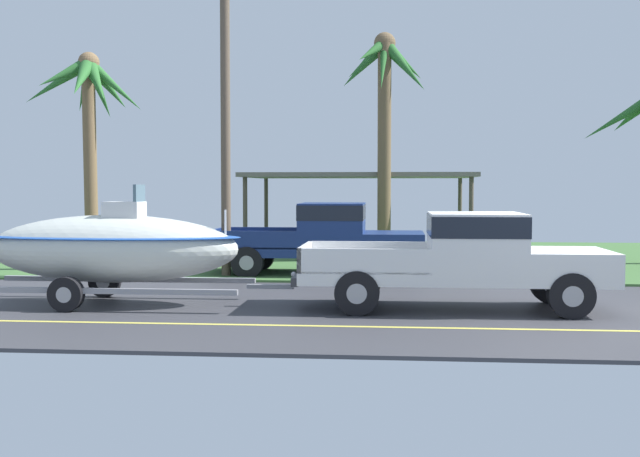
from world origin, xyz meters
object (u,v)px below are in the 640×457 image
carport_awning (360,177)px  utility_pole (225,106)px  palm_tree_near_left (89,104)px  boat_on_trailer (111,248)px  palm_tree_near_right (385,90)px  parked_pickup_background (331,235)px  pickup_truck_towing (473,255)px

carport_awning → utility_pole: (-3.07, -6.82, 1.70)m
palm_tree_near_left → boat_on_trailer: bearing=-65.1°
utility_pole → palm_tree_near_right: bearing=48.3°
palm_tree_near_left → carport_awning: bearing=39.0°
palm_tree_near_left → palm_tree_near_right: 8.59m
palm_tree_near_left → parked_pickup_background: bearing=-3.7°
parked_pickup_background → carport_awning: size_ratio=0.76×
utility_pole → pickup_truck_towing: bearing=-39.9°
pickup_truck_towing → carport_awning: (-2.61, 11.56, 1.60)m
boat_on_trailer → palm_tree_near_right: (5.18, 9.15, 4.10)m
carport_awning → palm_tree_near_right: (0.86, -2.40, 2.58)m
parked_pickup_background → boat_on_trailer: bearing=-125.3°
palm_tree_near_left → pickup_truck_towing: bearing=-31.3°
parked_pickup_background → utility_pole: bearing=-165.0°
palm_tree_near_right → pickup_truck_towing: bearing=-79.2°
parked_pickup_background → palm_tree_near_right: 5.73m
palm_tree_near_right → parked_pickup_background: bearing=-109.7°
pickup_truck_towing → palm_tree_near_left: size_ratio=1.00×
palm_tree_near_right → utility_pole: (-3.93, -4.41, -0.89)m
boat_on_trailer → utility_pole: utility_pole is taller
pickup_truck_towing → palm_tree_near_left: 11.82m
palm_tree_near_left → utility_pole: 4.13m
palm_tree_near_right → utility_pole: 5.98m
boat_on_trailer → palm_tree_near_right: size_ratio=0.92×
pickup_truck_towing → boat_on_trailer: bearing=-180.0°
pickup_truck_towing → palm_tree_near_left: (-9.65, 5.86, 3.51)m
palm_tree_near_right → utility_pole: utility_pole is taller
boat_on_trailer → parked_pickup_background: size_ratio=1.12×
pickup_truck_towing → carport_awning: bearing=102.7°
boat_on_trailer → carport_awning: 12.43m
parked_pickup_background → carport_awning: 6.34m
parked_pickup_background → palm_tree_near_right: (1.33, 3.72, 4.16)m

